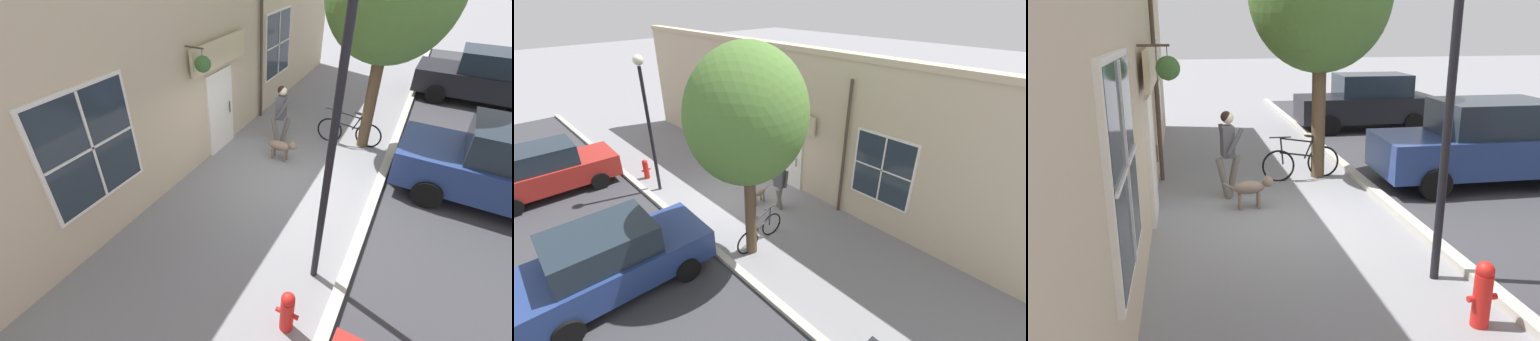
{
  "view_description": "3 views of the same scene",
  "coord_description": "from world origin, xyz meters",
  "views": [
    {
      "loc": [
        2.39,
        -6.25,
        4.75
      ],
      "look_at": [
        -0.25,
        -1.15,
        0.83
      ],
      "focal_mm": 24.0,
      "sensor_mm": 36.0,
      "label": 1
    },
    {
      "loc": [
        5.85,
        8.1,
        6.34
      ],
      "look_at": [
        -0.38,
        1.41,
        1.55
      ],
      "focal_mm": 24.0,
      "sensor_mm": 36.0,
      "label": 2
    },
    {
      "loc": [
        -1.6,
        -7.8,
        3.17
      ],
      "look_at": [
        -0.12,
        -0.51,
        1.03
      ],
      "focal_mm": 35.0,
      "sensor_mm": 36.0,
      "label": 3
    }
  ],
  "objects": [
    {
      "name": "dog_on_leash",
      "position": [
        -0.46,
        0.68,
        0.39
      ],
      "size": [
        0.97,
        0.27,
        0.61
      ],
      "color": "#7F6B5B",
      "rests_on": "ground_plane"
    },
    {
      "name": "parked_car_mid_block",
      "position": [
        4.4,
        1.22,
        0.88
      ],
      "size": [
        4.36,
        2.06,
        1.75
      ],
      "color": "navy",
      "rests_on": "ground_plane"
    },
    {
      "name": "parked_car_far_end",
      "position": [
        4.14,
        7.25,
        0.88
      ],
      "size": [
        4.36,
        2.06,
        1.75
      ],
      "color": "black",
      "rests_on": "ground_plane"
    },
    {
      "name": "storefront_facade",
      "position": [
        -2.34,
        0.02,
        2.44
      ],
      "size": [
        0.95,
        18.0,
        4.88
      ],
      "color": "#C6B293",
      "rests_on": "ground_plane"
    },
    {
      "name": "leaning_bicycle",
      "position": [
        0.82,
        2.29,
        0.38
      ],
      "size": [
        1.73,
        0.22,
        1.0
      ],
      "color": "black",
      "rests_on": "ground_plane"
    },
    {
      "name": "street_lamp",
      "position": [
        1.51,
        -2.41,
        3.07
      ],
      "size": [
        0.32,
        0.32,
        4.67
      ],
      "color": "black",
      "rests_on": "ground_plane"
    },
    {
      "name": "ground_plane",
      "position": [
        0.0,
        0.0,
        0.0
      ],
      "size": [
        90.0,
        90.0,
        0.0
      ],
      "primitive_type": "plane",
      "color": "gray"
    },
    {
      "name": "fire_hydrant",
      "position": [
        1.47,
        -3.51,
        0.4
      ],
      "size": [
        0.34,
        0.2,
        0.77
      ],
      "color": "red",
      "rests_on": "ground_plane"
    },
    {
      "name": "pedestrian_walking",
      "position": [
        -0.82,
        1.39,
        1.01
      ],
      "size": [
        0.55,
        0.55,
        1.68
      ],
      "color": "#6B665B",
      "rests_on": "ground_plane"
    }
  ]
}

